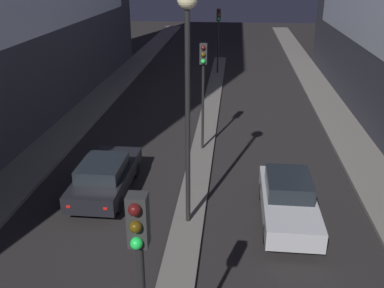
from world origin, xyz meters
TOP-DOWN VIEW (x-y plane):
  - median_strip at (0.00, 19.99)m, footprint 1.07×37.98m
  - traffic_light_near at (0.00, 4.22)m, footprint 0.32×0.42m
  - traffic_light_mid at (0.00, 17.47)m, footprint 0.32×0.42m
  - traffic_light_far at (0.00, 32.85)m, footprint 0.32×0.42m
  - street_lamp at (0.00, 11.20)m, footprint 0.58×0.58m
  - car_left_lane at (-3.42, 13.04)m, footprint 1.86×4.62m
  - car_right_lane at (3.42, 11.85)m, footprint 1.78×4.54m

SIDE VIEW (x-z plane):
  - median_strip at x=0.00m, z-range 0.00..0.14m
  - car_left_lane at x=-3.42m, z-range 0.02..1.48m
  - car_right_lane at x=3.42m, z-range 0.01..1.55m
  - traffic_light_near at x=0.00m, z-range 1.28..6.25m
  - traffic_light_mid at x=0.00m, z-range 1.28..6.25m
  - traffic_light_far at x=0.00m, z-range 1.28..6.25m
  - street_lamp at x=0.00m, z-range 1.83..9.39m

